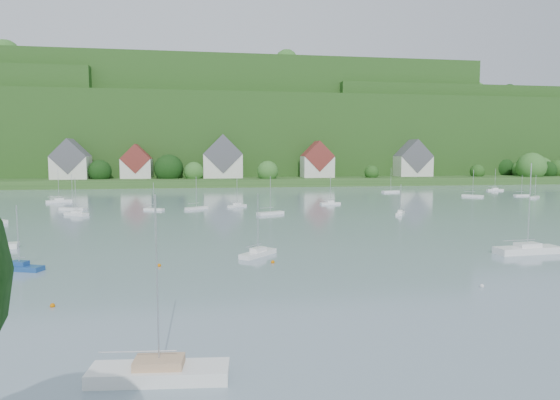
% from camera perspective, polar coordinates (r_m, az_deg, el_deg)
% --- Properties ---
extents(far_shore_strip, '(600.00, 60.00, 3.00)m').
position_cam_1_polar(far_shore_strip, '(213.81, -8.27, 2.38)').
color(far_shore_strip, '#2A531F').
rests_on(far_shore_strip, ground).
extents(forested_ridge, '(620.00, 181.22, 69.89)m').
position_cam_1_polar(forested_ridge, '(282.30, -8.36, 7.43)').
color(forested_ridge, '#1A4416').
rests_on(forested_ridge, ground).
extents(village_building_0, '(14.00, 10.40, 16.00)m').
position_cam_1_polar(village_building_0, '(207.55, -23.68, 4.11)').
color(village_building_0, silver).
rests_on(village_building_0, far_shore_strip).
extents(village_building_1, '(12.00, 9.36, 14.00)m').
position_cam_1_polar(village_building_1, '(204.55, -16.73, 4.11)').
color(village_building_1, silver).
rests_on(village_building_1, far_shore_strip).
extents(village_building_2, '(16.00, 11.44, 18.00)m').
position_cam_1_polar(village_building_2, '(201.65, -6.85, 4.72)').
color(village_building_2, silver).
rests_on(village_building_2, far_shore_strip).
extents(village_building_3, '(13.00, 10.40, 15.50)m').
position_cam_1_polar(village_building_3, '(204.91, 4.45, 4.51)').
color(village_building_3, silver).
rests_on(village_building_3, far_shore_strip).
extents(village_building_4, '(15.00, 10.40, 16.50)m').
position_cam_1_polar(village_building_4, '(223.19, 15.57, 4.44)').
color(village_building_4, silver).
rests_on(village_building_4, far_shore_strip).
extents(near_sailboat_1, '(5.44, 3.22, 7.10)m').
position_cam_1_polar(near_sailboat_1, '(59.25, -28.67, -6.99)').
color(near_sailboat_1, navy).
rests_on(near_sailboat_1, ground).
extents(near_sailboat_2, '(7.81, 2.86, 10.32)m').
position_cam_1_polar(near_sailboat_2, '(28.81, -14.21, -19.20)').
color(near_sailboat_2, white).
rests_on(near_sailboat_2, ground).
extents(near_sailboat_3, '(5.06, 5.27, 7.71)m').
position_cam_1_polar(near_sailboat_3, '(59.37, -2.64, -6.29)').
color(near_sailboat_3, white).
rests_on(near_sailboat_3, ground).
extents(near_sailboat_4, '(8.63, 3.01, 11.44)m').
position_cam_1_polar(near_sailboat_4, '(68.47, 27.42, -5.23)').
color(near_sailboat_4, white).
rests_on(near_sailboat_4, ground).
extents(mooring_buoy_0, '(0.41, 0.41, 0.41)m').
position_cam_1_polar(mooring_buoy_0, '(44.25, -25.51, -11.45)').
color(mooring_buoy_0, '#D76C00').
rests_on(mooring_buoy_0, ground).
extents(mooring_buoy_1, '(0.39, 0.39, 0.39)m').
position_cam_1_polar(mooring_buoy_1, '(49.56, 22.95, -9.56)').
color(mooring_buoy_1, silver).
rests_on(mooring_buoy_1, ground).
extents(mooring_buoy_2, '(0.44, 0.44, 0.44)m').
position_cam_1_polar(mooring_buoy_2, '(55.55, -0.87, -7.54)').
color(mooring_buoy_2, '#D76C00').
rests_on(mooring_buoy_2, ground).
extents(mooring_buoy_3, '(0.42, 0.42, 0.42)m').
position_cam_1_polar(mooring_buoy_3, '(55.60, -14.23, -7.70)').
color(mooring_buoy_3, '#D76C00').
rests_on(mooring_buoy_3, ground).
extents(far_sailboat_cluster, '(183.63, 63.37, 8.71)m').
position_cam_1_polar(far_sailboat_cluster, '(124.77, -7.38, -0.22)').
color(far_sailboat_cluster, white).
rests_on(far_sailboat_cluster, ground).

